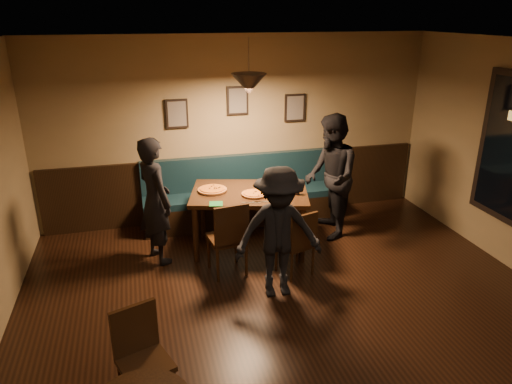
{
  "coord_description": "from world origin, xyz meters",
  "views": [
    {
      "loc": [
        -1.51,
        -3.39,
        3.08
      ],
      "look_at": [
        -0.1,
        2.0,
        0.95
      ],
      "focal_mm": 33.21,
      "sensor_mm": 36.0,
      "label": 1
    }
  ],
  "objects_px": {
    "chair_near_left": "(227,237)",
    "diner_right": "(331,177)",
    "cafe_chair_far": "(145,362)",
    "booth_bench": "(243,192)",
    "chair_near_right": "(295,242)",
    "diner_left": "(155,201)",
    "tabasco_bottle": "(286,186)",
    "diner_front": "(279,233)",
    "dining_table": "(250,220)",
    "soda_glass": "(297,189)"
  },
  "relations": [
    {
      "from": "booth_bench",
      "to": "cafe_chair_far",
      "type": "xyz_separation_m",
      "value": [
        -1.6,
        -3.4,
        -0.06
      ]
    },
    {
      "from": "dining_table",
      "to": "cafe_chair_far",
      "type": "bearing_deg",
      "value": -105.41
    },
    {
      "from": "diner_right",
      "to": "diner_front",
      "type": "bearing_deg",
      "value": -32.17
    },
    {
      "from": "diner_left",
      "to": "chair_near_right",
      "type": "bearing_deg",
      "value": -139.44
    },
    {
      "from": "soda_glass",
      "to": "cafe_chair_far",
      "type": "relative_size",
      "value": 0.18
    },
    {
      "from": "booth_bench",
      "to": "cafe_chair_far",
      "type": "relative_size",
      "value": 3.41
    },
    {
      "from": "booth_bench",
      "to": "diner_left",
      "type": "distance_m",
      "value": 1.64
    },
    {
      "from": "cafe_chair_far",
      "to": "booth_bench",
      "type": "bearing_deg",
      "value": -135.62
    },
    {
      "from": "diner_front",
      "to": "chair_near_left",
      "type": "bearing_deg",
      "value": 130.69
    },
    {
      "from": "dining_table",
      "to": "diner_left",
      "type": "distance_m",
      "value": 1.31
    },
    {
      "from": "diner_front",
      "to": "cafe_chair_far",
      "type": "height_order",
      "value": "diner_front"
    },
    {
      "from": "chair_near_left",
      "to": "diner_right",
      "type": "distance_m",
      "value": 1.82
    },
    {
      "from": "diner_left",
      "to": "diner_front",
      "type": "xyz_separation_m",
      "value": [
        1.28,
        -1.17,
        -0.06
      ]
    },
    {
      "from": "diner_left",
      "to": "diner_right",
      "type": "distance_m",
      "value": 2.46
    },
    {
      "from": "dining_table",
      "to": "diner_right",
      "type": "relative_size",
      "value": 0.86
    },
    {
      "from": "booth_bench",
      "to": "tabasco_bottle",
      "type": "bearing_deg",
      "value": -65.53
    },
    {
      "from": "soda_glass",
      "to": "diner_front",
      "type": "bearing_deg",
      "value": -119.86
    },
    {
      "from": "chair_near_right",
      "to": "soda_glass",
      "type": "bearing_deg",
      "value": 52.75
    },
    {
      "from": "chair_near_right",
      "to": "cafe_chair_far",
      "type": "height_order",
      "value": "cafe_chair_far"
    },
    {
      "from": "diner_right",
      "to": "cafe_chair_far",
      "type": "relative_size",
      "value": 2.03
    },
    {
      "from": "dining_table",
      "to": "chair_near_right",
      "type": "height_order",
      "value": "chair_near_right"
    },
    {
      "from": "diner_front",
      "to": "cafe_chair_far",
      "type": "xyz_separation_m",
      "value": [
        -1.54,
        -1.36,
        -0.33
      ]
    },
    {
      "from": "diner_left",
      "to": "cafe_chair_far",
      "type": "relative_size",
      "value": 1.89
    },
    {
      "from": "dining_table",
      "to": "tabasco_bottle",
      "type": "distance_m",
      "value": 0.69
    },
    {
      "from": "booth_bench",
      "to": "diner_front",
      "type": "relative_size",
      "value": 1.94
    },
    {
      "from": "booth_bench",
      "to": "diner_left",
      "type": "xyz_separation_m",
      "value": [
        -1.34,
        -0.88,
        0.33
      ]
    },
    {
      "from": "chair_near_right",
      "to": "tabasco_bottle",
      "type": "distance_m",
      "value": 0.91
    },
    {
      "from": "dining_table",
      "to": "tabasco_bottle",
      "type": "relative_size",
      "value": 14.51
    },
    {
      "from": "dining_table",
      "to": "diner_right",
      "type": "distance_m",
      "value": 1.31
    },
    {
      "from": "diner_left",
      "to": "tabasco_bottle",
      "type": "xyz_separation_m",
      "value": [
        1.74,
        -0.01,
        0.05
      ]
    },
    {
      "from": "chair_near_left",
      "to": "diner_left",
      "type": "height_order",
      "value": "diner_left"
    },
    {
      "from": "booth_bench",
      "to": "diner_left",
      "type": "bearing_deg",
      "value": -146.86
    },
    {
      "from": "booth_bench",
      "to": "chair_near_left",
      "type": "height_order",
      "value": "booth_bench"
    },
    {
      "from": "chair_near_right",
      "to": "diner_left",
      "type": "bearing_deg",
      "value": 136.85
    },
    {
      "from": "chair_near_left",
      "to": "diner_right",
      "type": "relative_size",
      "value": 0.55
    },
    {
      "from": "cafe_chair_far",
      "to": "chair_near_right",
      "type": "bearing_deg",
      "value": -157.6
    },
    {
      "from": "diner_left",
      "to": "diner_front",
      "type": "distance_m",
      "value": 1.74
    },
    {
      "from": "chair_near_left",
      "to": "cafe_chair_far",
      "type": "xyz_separation_m",
      "value": [
        -1.07,
        -1.97,
        -0.05
      ]
    },
    {
      "from": "chair_near_left",
      "to": "diner_front",
      "type": "xyz_separation_m",
      "value": [
        0.47,
        -0.62,
        0.28
      ]
    },
    {
      "from": "chair_near_left",
      "to": "chair_near_right",
      "type": "distance_m",
      "value": 0.84
    },
    {
      "from": "dining_table",
      "to": "diner_front",
      "type": "relative_size",
      "value": 1.0
    },
    {
      "from": "booth_bench",
      "to": "diner_front",
      "type": "bearing_deg",
      "value": -91.71
    },
    {
      "from": "dining_table",
      "to": "soda_glass",
      "type": "bearing_deg",
      "value": -8.97
    },
    {
      "from": "chair_near_left",
      "to": "cafe_chair_far",
      "type": "bearing_deg",
      "value": -126.4
    },
    {
      "from": "chair_near_right",
      "to": "soda_glass",
      "type": "relative_size",
      "value": 5.48
    },
    {
      "from": "booth_bench",
      "to": "chair_near_right",
      "type": "relative_size",
      "value": 3.5
    },
    {
      "from": "dining_table",
      "to": "chair_near_left",
      "type": "distance_m",
      "value": 0.73
    },
    {
      "from": "tabasco_bottle",
      "to": "booth_bench",
      "type": "bearing_deg",
      "value": 114.47
    },
    {
      "from": "dining_table",
      "to": "cafe_chair_far",
      "type": "xyz_separation_m",
      "value": [
        -1.5,
        -2.56,
        0.03
      ]
    },
    {
      "from": "soda_glass",
      "to": "cafe_chair_far",
      "type": "xyz_separation_m",
      "value": [
        -2.08,
        -2.3,
        -0.46
      ]
    }
  ]
}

